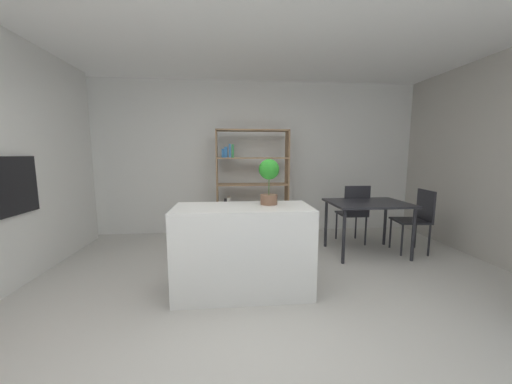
{
  "coord_description": "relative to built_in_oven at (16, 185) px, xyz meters",
  "views": [
    {
      "loc": [
        -0.25,
        -2.45,
        1.44
      ],
      "look_at": [
        0.0,
        0.27,
        1.06
      ],
      "focal_mm": 19.5,
      "sensor_mm": 36.0,
      "label": 1
    }
  ],
  "objects": [
    {
      "name": "ground_plane",
      "position": [
        2.52,
        -0.71,
        -1.11
      ],
      "size": [
        8.86,
        8.86,
        0.0
      ],
      "primitive_type": "plane",
      "color": "beige"
    },
    {
      "name": "back_partition",
      "position": [
        2.52,
        1.97,
        0.25
      ],
      "size": [
        6.45,
        0.06,
        2.72
      ],
      "primitive_type": "cube",
      "color": "silver",
      "rests_on": "ground_plane"
    },
    {
      "name": "built_in_oven",
      "position": [
        0.0,
        0.0,
        0.0
      ],
      "size": [
        0.06,
        0.57,
        0.62
      ],
      "color": "black",
      "rests_on": "ground_plane"
    },
    {
      "name": "kitchen_island",
      "position": [
        2.39,
        -0.39,
        -0.65
      ],
      "size": [
        1.39,
        0.61,
        0.91
      ],
      "primitive_type": "cube",
      "color": "silver",
      "rests_on": "ground_plane"
    },
    {
      "name": "potted_plant_on_island",
      "position": [
        2.67,
        -0.3,
        0.09
      ],
      "size": [
        0.21,
        0.21,
        0.48
      ],
      "color": "brown",
      "rests_on": "kitchen_island"
    },
    {
      "name": "open_bookshelf",
      "position": [
        2.55,
        1.58,
        -0.25
      ],
      "size": [
        1.23,
        0.32,
        1.84
      ],
      "color": "#997551",
      "rests_on": "ground_plane"
    },
    {
      "name": "dining_table",
      "position": [
        4.22,
        0.59,
        -0.43
      ],
      "size": [
        1.09,
        0.81,
        0.76
      ],
      "color": "#232328",
      "rests_on": "ground_plane"
    },
    {
      "name": "dining_chair_far",
      "position": [
        4.22,
        1.02,
        -0.55
      ],
      "size": [
        0.41,
        0.43,
        0.95
      ],
      "rotation": [
        0.0,
        0.0,
        3.13
      ],
      "color": "#232328",
      "rests_on": "ground_plane"
    },
    {
      "name": "dining_chair_window_side",
      "position": [
        4.98,
        0.58,
        -0.56
      ],
      "size": [
        0.48,
        0.46,
        0.92
      ],
      "rotation": [
        0.0,
        0.0,
        -1.68
      ],
      "color": "#232328",
      "rests_on": "ground_plane"
    }
  ]
}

